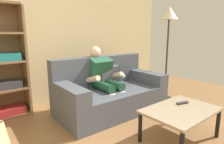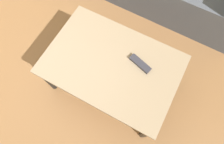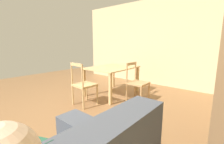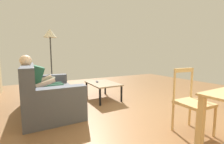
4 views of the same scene
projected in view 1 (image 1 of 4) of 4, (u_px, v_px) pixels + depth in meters
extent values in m
cube|color=#D1BC8C|center=(15.00, 33.00, 3.27)|extent=(7.13, 0.12, 2.73)
cube|color=#474C56|center=(112.00, 100.00, 3.34)|extent=(1.91, 1.01, 0.41)
cube|color=#474C56|center=(99.00, 70.00, 3.54)|extent=(1.90, 0.23, 0.54)
cube|color=#474C56|center=(68.00, 92.00, 2.78)|extent=(0.26, 0.98, 0.21)
cube|color=#474C56|center=(144.00, 76.00, 3.77)|extent=(0.26, 0.98, 0.21)
cube|color=#575563|center=(109.00, 76.00, 3.50)|extent=(0.41, 0.19, 0.36)
cube|color=#23563D|center=(99.00, 73.00, 3.43)|extent=(0.41, 0.38, 0.57)
sphere|color=beige|center=(95.00, 52.00, 3.45)|extent=(0.21, 0.21, 0.21)
cylinder|color=#1C4530|center=(104.00, 87.00, 3.16)|extent=(0.16, 0.44, 0.15)
cylinder|color=beige|center=(112.00, 106.00, 3.05)|extent=(0.11, 0.11, 0.41)
cube|color=black|center=(115.00, 117.00, 3.02)|extent=(0.10, 0.24, 0.08)
cylinder|color=#1C4530|center=(114.00, 85.00, 3.29)|extent=(0.16, 0.44, 0.15)
cylinder|color=beige|center=(122.00, 103.00, 3.18)|extent=(0.11, 0.11, 0.41)
cube|color=black|center=(125.00, 114.00, 3.15)|extent=(0.10, 0.24, 0.08)
cylinder|color=beige|center=(93.00, 79.00, 3.14)|extent=(0.10, 0.35, 0.19)
cylinder|color=beige|center=(116.00, 75.00, 3.45)|extent=(0.10, 0.35, 0.19)
cube|color=white|center=(122.00, 75.00, 3.31)|extent=(0.04, 0.15, 0.08)
cube|color=gray|center=(181.00, 110.00, 2.39)|extent=(0.96, 0.65, 0.03)
cylinder|color=black|center=(218.00, 123.00, 2.48)|extent=(0.05, 0.05, 0.39)
cylinder|color=black|center=(140.00, 127.00, 2.37)|extent=(0.05, 0.05, 0.39)
cylinder|color=black|center=(179.00, 110.00, 2.92)|extent=(0.05, 0.05, 0.39)
cube|color=#2D2D38|center=(182.00, 103.00, 2.56)|extent=(0.18, 0.10, 0.02)
cube|color=brown|center=(25.00, 61.00, 3.19)|extent=(0.04, 0.36, 1.80)
cube|color=brown|center=(2.00, 116.00, 3.11)|extent=(0.81, 0.36, 0.04)
cube|color=maroon|center=(3.00, 112.00, 3.08)|extent=(0.67, 0.31, 0.12)
cylinder|color=black|center=(164.00, 98.00, 4.01)|extent=(0.28, 0.28, 0.03)
cylinder|color=#333333|center=(167.00, 61.00, 3.85)|extent=(0.04, 0.04, 1.63)
cone|color=beige|center=(169.00, 13.00, 3.67)|extent=(0.36, 0.36, 0.24)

